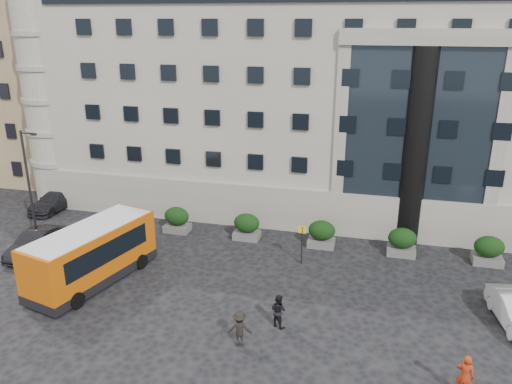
{
  "coord_description": "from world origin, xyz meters",
  "views": [
    {
      "loc": [
        9.57,
        -22.97,
        14.52
      ],
      "look_at": [
        2.92,
        3.61,
        5.0
      ],
      "focal_mm": 35.0,
      "sensor_mm": 36.0,
      "label": 1
    }
  ],
  "objects_px": {
    "street_lamp": "(30,186)",
    "pedestrian_c": "(240,329)",
    "hedge_a": "(177,219)",
    "pedestrian_a": "(465,376)",
    "minibus": "(92,253)",
    "hedge_c": "(322,234)",
    "hedge_e": "(489,250)",
    "parked_car_b": "(35,243)",
    "hedge_b": "(247,226)",
    "parked_car_d": "(131,184)",
    "bus_stop_sign": "(302,238)",
    "pedestrian_b": "(278,311)",
    "red_truck": "(127,174)",
    "parked_car_c": "(55,200)",
    "hedge_d": "(402,242)"
  },
  "relations": [
    {
      "from": "hedge_b",
      "to": "minibus",
      "type": "xyz_separation_m",
      "value": [
        -7.09,
        -7.95,
        0.91
      ]
    },
    {
      "from": "hedge_b",
      "to": "hedge_c",
      "type": "height_order",
      "value": "same"
    },
    {
      "from": "hedge_a",
      "to": "parked_car_d",
      "type": "relative_size",
      "value": 0.42
    },
    {
      "from": "hedge_c",
      "to": "bus_stop_sign",
      "type": "xyz_separation_m",
      "value": [
        -0.9,
        -2.8,
        0.8
      ]
    },
    {
      "from": "hedge_e",
      "to": "pedestrian_b",
      "type": "height_order",
      "value": "hedge_e"
    },
    {
      "from": "hedge_d",
      "to": "minibus",
      "type": "xyz_separation_m",
      "value": [
        -17.49,
        -7.95,
        0.91
      ]
    },
    {
      "from": "hedge_d",
      "to": "parked_car_d",
      "type": "distance_m",
      "value": 24.27
    },
    {
      "from": "parked_car_b",
      "to": "pedestrian_b",
      "type": "xyz_separation_m",
      "value": [
        16.95,
        -4.09,
        0.1
      ]
    },
    {
      "from": "hedge_b",
      "to": "parked_car_c",
      "type": "height_order",
      "value": "hedge_b"
    },
    {
      "from": "pedestrian_b",
      "to": "hedge_b",
      "type": "bearing_deg",
      "value": -39.3
    },
    {
      "from": "red_truck",
      "to": "pedestrian_b",
      "type": "xyz_separation_m",
      "value": [
        17.37,
        -17.46,
        -0.52
      ]
    },
    {
      "from": "hedge_d",
      "to": "parked_car_c",
      "type": "height_order",
      "value": "hedge_d"
    },
    {
      "from": "hedge_d",
      "to": "pedestrian_c",
      "type": "height_order",
      "value": "hedge_d"
    },
    {
      "from": "parked_car_c",
      "to": "pedestrian_c",
      "type": "height_order",
      "value": "pedestrian_c"
    },
    {
      "from": "hedge_b",
      "to": "parked_car_b",
      "type": "distance_m",
      "value": 13.91
    },
    {
      "from": "pedestrian_c",
      "to": "parked_car_c",
      "type": "bearing_deg",
      "value": -45.65
    },
    {
      "from": "hedge_b",
      "to": "parked_car_d",
      "type": "relative_size",
      "value": 0.42
    },
    {
      "from": "parked_car_b",
      "to": "parked_car_c",
      "type": "xyz_separation_m",
      "value": [
        -3.73,
        7.48,
        -0.04
      ]
    },
    {
      "from": "hedge_a",
      "to": "bus_stop_sign",
      "type": "distance_m",
      "value": 9.94
    },
    {
      "from": "hedge_b",
      "to": "bus_stop_sign",
      "type": "distance_m",
      "value": 5.19
    },
    {
      "from": "hedge_a",
      "to": "hedge_e",
      "type": "relative_size",
      "value": 1.0
    },
    {
      "from": "street_lamp",
      "to": "pedestrian_c",
      "type": "xyz_separation_m",
      "value": [
        15.96,
        -6.91,
        -3.49
      ]
    },
    {
      "from": "hedge_e",
      "to": "pedestrian_b",
      "type": "distance_m",
      "value": 14.97
    },
    {
      "from": "red_truck",
      "to": "hedge_b",
      "type": "bearing_deg",
      "value": -18.51
    },
    {
      "from": "hedge_e",
      "to": "bus_stop_sign",
      "type": "xyz_separation_m",
      "value": [
        -11.3,
        -2.8,
        0.8
      ]
    },
    {
      "from": "street_lamp",
      "to": "pedestrian_b",
      "type": "distance_m",
      "value": 18.42
    },
    {
      "from": "parked_car_d",
      "to": "pedestrian_a",
      "type": "bearing_deg",
      "value": -44.72
    },
    {
      "from": "hedge_d",
      "to": "parked_car_d",
      "type": "bearing_deg",
      "value": 162.18
    },
    {
      "from": "hedge_e",
      "to": "parked_car_c",
      "type": "height_order",
      "value": "hedge_e"
    },
    {
      "from": "bus_stop_sign",
      "to": "pedestrian_b",
      "type": "distance_m",
      "value": 7.02
    },
    {
      "from": "bus_stop_sign",
      "to": "parked_car_d",
      "type": "relative_size",
      "value": 0.57
    },
    {
      "from": "hedge_a",
      "to": "hedge_b",
      "type": "distance_m",
      "value": 5.2
    },
    {
      "from": "pedestrian_a",
      "to": "minibus",
      "type": "bearing_deg",
      "value": 7.18
    },
    {
      "from": "hedge_a",
      "to": "red_truck",
      "type": "xyz_separation_m",
      "value": [
        -7.92,
        7.69,
        0.47
      ]
    },
    {
      "from": "hedge_e",
      "to": "hedge_d",
      "type": "bearing_deg",
      "value": 180.0
    },
    {
      "from": "hedge_e",
      "to": "parked_car_b",
      "type": "xyz_separation_m",
      "value": [
        -28.3,
        -5.68,
        -0.16
      ]
    },
    {
      "from": "hedge_e",
      "to": "hedge_a",
      "type": "bearing_deg",
      "value": 180.0
    },
    {
      "from": "hedge_a",
      "to": "parked_car_b",
      "type": "height_order",
      "value": "hedge_a"
    },
    {
      "from": "hedge_a",
      "to": "bus_stop_sign",
      "type": "bearing_deg",
      "value": -16.42
    },
    {
      "from": "minibus",
      "to": "hedge_c",
      "type": "bearing_deg",
      "value": 47.32
    },
    {
      "from": "street_lamp",
      "to": "pedestrian_c",
      "type": "distance_m",
      "value": 17.74
    },
    {
      "from": "hedge_c",
      "to": "minibus",
      "type": "height_order",
      "value": "minibus"
    },
    {
      "from": "pedestrian_b",
      "to": "hedge_a",
      "type": "bearing_deg",
      "value": -18.77
    },
    {
      "from": "street_lamp",
      "to": "parked_car_b",
      "type": "height_order",
      "value": "street_lamp"
    },
    {
      "from": "hedge_b",
      "to": "parked_car_d",
      "type": "bearing_deg",
      "value": 149.68
    },
    {
      "from": "hedge_b",
      "to": "parked_car_c",
      "type": "bearing_deg",
      "value": 173.72
    },
    {
      "from": "red_truck",
      "to": "pedestrian_c",
      "type": "bearing_deg",
      "value": -38.72
    },
    {
      "from": "parked_car_d",
      "to": "pedestrian_b",
      "type": "relative_size",
      "value": 2.54
    },
    {
      "from": "bus_stop_sign",
      "to": "red_truck",
      "type": "xyz_separation_m",
      "value": [
        -17.42,
        10.49,
        -0.33
      ]
    },
    {
      "from": "hedge_a",
      "to": "pedestrian_a",
      "type": "relative_size",
      "value": 0.94
    }
  ]
}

